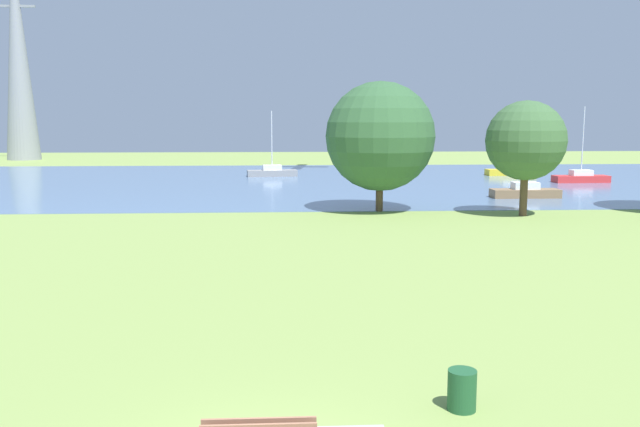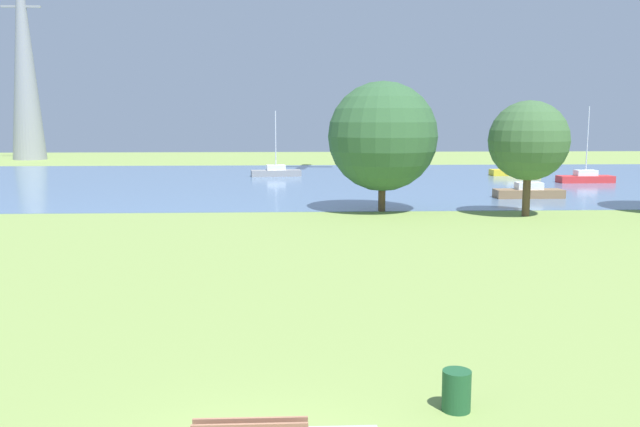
% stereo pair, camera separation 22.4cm
% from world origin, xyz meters
% --- Properties ---
extents(ground_plane, '(160.00, 160.00, 0.00)m').
position_xyz_m(ground_plane, '(0.00, 22.00, 0.00)').
color(ground_plane, '#7F994C').
extents(litter_bin, '(0.56, 0.56, 0.80)m').
position_xyz_m(litter_bin, '(3.84, 2.35, 0.40)').
color(litter_bin, '#1E512D').
rests_on(litter_bin, ground).
extents(water_surface, '(140.00, 40.00, 0.02)m').
position_xyz_m(water_surface, '(0.00, 50.00, 0.01)').
color(water_surface, '#57779E').
rests_on(water_surface, ground).
extents(sailboat_yellow, '(4.85, 1.68, 6.33)m').
position_xyz_m(sailboat_yellow, '(22.90, 54.78, 0.46)').
color(sailboat_yellow, yellow).
rests_on(sailboat_yellow, water_surface).
extents(sailboat_brown, '(4.80, 1.51, 5.66)m').
position_xyz_m(sailboat_brown, '(17.61, 36.39, 0.45)').
color(sailboat_brown, brown).
rests_on(sailboat_brown, water_surface).
extents(sailboat_red, '(4.83, 1.60, 6.61)m').
position_xyz_m(sailboat_red, '(26.62, 47.27, 0.46)').
color(sailboat_red, red).
rests_on(sailboat_red, water_surface).
extents(sailboat_gray, '(4.96, 2.12, 6.31)m').
position_xyz_m(sailboat_gray, '(-0.66, 54.91, 0.45)').
color(sailboat_gray, gray).
rests_on(sailboat_gray, water_surface).
extents(tree_east_near, '(6.58, 6.58, 7.83)m').
position_xyz_m(tree_east_near, '(6.25, 30.15, 4.53)').
color(tree_east_near, brown).
rests_on(tree_east_near, ground).
extents(tree_east_far, '(4.57, 4.57, 6.64)m').
position_xyz_m(tree_east_far, '(14.32, 27.79, 4.34)').
color(tree_east_far, brown).
rests_on(tree_east_far, ground).
extents(electricity_pylon, '(6.40, 4.40, 29.15)m').
position_xyz_m(electricity_pylon, '(-34.90, 83.29, 14.59)').
color(electricity_pylon, gray).
rests_on(electricity_pylon, ground).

